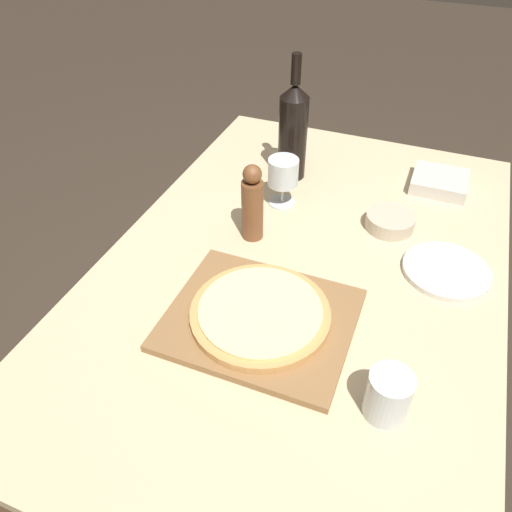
# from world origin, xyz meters

# --- Properties ---
(ground_plane) EXTENTS (12.00, 12.00, 0.00)m
(ground_plane) POSITION_xyz_m (0.00, 0.00, 0.00)
(ground_plane) COLOR #382D23
(dining_table) EXTENTS (0.96, 1.45, 0.75)m
(dining_table) POSITION_xyz_m (0.00, 0.00, 0.66)
(dining_table) COLOR #CCB78E
(dining_table) RESTS_ON ground_plane
(cutting_board) EXTENTS (0.40, 0.33, 0.02)m
(cutting_board) POSITION_xyz_m (-0.03, -0.21, 0.76)
(cutting_board) COLOR olive
(cutting_board) RESTS_ON dining_table
(pizza) EXTENTS (0.30, 0.30, 0.02)m
(pizza) POSITION_xyz_m (-0.03, -0.21, 0.78)
(pizza) COLOR tan
(pizza) RESTS_ON cutting_board
(wine_bottle) EXTENTS (0.09, 0.09, 0.37)m
(wine_bottle) POSITION_xyz_m (-0.16, 0.39, 0.90)
(wine_bottle) COLOR black
(wine_bottle) RESTS_ON dining_table
(pepper_mill) EXTENTS (0.06, 0.06, 0.21)m
(pepper_mill) POSITION_xyz_m (-0.16, 0.06, 0.85)
(pepper_mill) COLOR brown
(pepper_mill) RESTS_ON dining_table
(wine_glass) EXTENTS (0.09, 0.09, 0.14)m
(wine_glass) POSITION_xyz_m (-0.14, 0.24, 0.85)
(wine_glass) COLOR silver
(wine_glass) RESTS_ON dining_table
(small_bowl) EXTENTS (0.13, 0.13, 0.04)m
(small_bowl) POSITION_xyz_m (0.17, 0.23, 0.77)
(small_bowl) COLOR beige
(small_bowl) RESTS_ON dining_table
(drinking_tumbler) EXTENTS (0.08, 0.08, 0.10)m
(drinking_tumbler) POSITION_xyz_m (0.27, -0.33, 0.80)
(drinking_tumbler) COLOR silver
(drinking_tumbler) RESTS_ON dining_table
(dinner_plate) EXTENTS (0.21, 0.21, 0.01)m
(dinner_plate) POSITION_xyz_m (0.34, 0.10, 0.76)
(dinner_plate) COLOR silver
(dinner_plate) RESTS_ON dining_table
(food_container) EXTENTS (0.16, 0.15, 0.04)m
(food_container) POSITION_xyz_m (0.28, 0.49, 0.77)
(food_container) COLOR beige
(food_container) RESTS_ON dining_table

